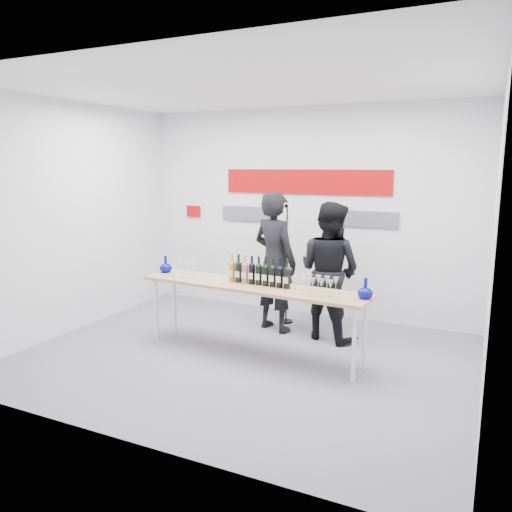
# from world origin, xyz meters

# --- Properties ---
(ground) EXTENTS (5.00, 5.00, 0.00)m
(ground) POSITION_xyz_m (0.00, 0.00, 0.00)
(ground) COLOR slate
(ground) RESTS_ON ground
(back_wall) EXTENTS (5.00, 0.04, 3.00)m
(back_wall) POSITION_xyz_m (0.00, 2.00, 1.50)
(back_wall) COLOR silver
(back_wall) RESTS_ON ground
(signage) EXTENTS (3.38, 0.02, 0.79)m
(signage) POSITION_xyz_m (-0.06, 1.97, 1.81)
(signage) COLOR #A20607
(signage) RESTS_ON back_wall
(tasting_table) EXTENTS (2.80, 0.74, 0.83)m
(tasting_table) POSITION_xyz_m (0.04, 0.15, 0.77)
(tasting_table) COLOR tan
(tasting_table) RESTS_ON ground
(wine_bottles) EXTENTS (0.80, 0.13, 0.33)m
(wine_bottles) POSITION_xyz_m (0.10, 0.19, 0.99)
(wine_bottles) COLOR #BF7F19
(wine_bottles) RESTS_ON tasting_table
(decanter_left) EXTENTS (0.16, 0.16, 0.21)m
(decanter_left) POSITION_xyz_m (-1.27, 0.29, 0.94)
(decanter_left) COLOR #060978
(decanter_left) RESTS_ON tasting_table
(decanter_right) EXTENTS (0.16, 0.16, 0.21)m
(decanter_right) POSITION_xyz_m (1.35, 0.11, 0.94)
(decanter_right) COLOR #060978
(decanter_right) RESTS_ON tasting_table
(glasses_left) EXTENTS (0.36, 0.24, 0.18)m
(glasses_left) POSITION_xyz_m (-0.91, 0.20, 0.92)
(glasses_left) COLOR silver
(glasses_left) RESTS_ON tasting_table
(glasses_right) EXTENTS (0.47, 0.25, 0.18)m
(glasses_right) POSITION_xyz_m (0.82, 0.09, 0.92)
(glasses_right) COLOR silver
(glasses_right) RESTS_ON tasting_table
(presenter_left) EXTENTS (0.79, 0.64, 1.86)m
(presenter_left) POSITION_xyz_m (-0.07, 1.06, 0.93)
(presenter_left) COLOR black
(presenter_left) RESTS_ON ground
(presenter_right) EXTENTS (1.01, 0.88, 1.75)m
(presenter_right) POSITION_xyz_m (0.67, 1.06, 0.87)
(presenter_right) COLOR black
(presenter_right) RESTS_ON ground
(mic_stand) EXTENTS (0.19, 0.19, 1.67)m
(mic_stand) POSITION_xyz_m (-0.05, 1.42, 0.51)
(mic_stand) COLOR black
(mic_stand) RESTS_ON ground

